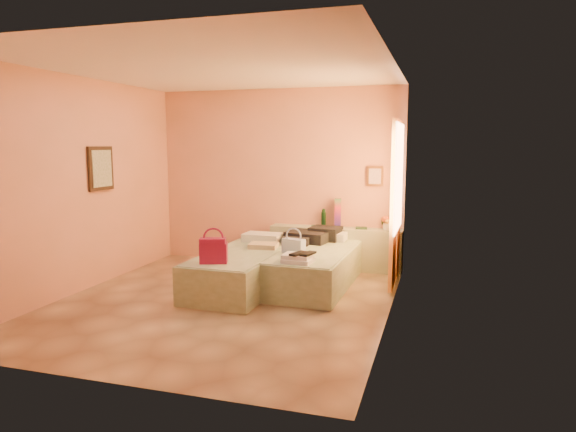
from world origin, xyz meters
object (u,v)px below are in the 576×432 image
object	(u,v)px
green_book	(361,228)
towel_stack	(298,258)
magenta_handbag	(214,250)
blue_handbag	(294,246)
flower_vase	(386,222)
bed_right	(315,268)
headboard_ledge	(335,248)
bed_left	(243,270)
water_bottle	(324,218)

from	to	relation	value
green_book	towel_stack	bearing A→B (deg)	-113.90
magenta_handbag	blue_handbag	world-z (taller)	magenta_handbag
flower_vase	bed_right	bearing A→B (deg)	-127.98
headboard_ledge	towel_stack	world-z (taller)	headboard_ledge
headboard_ledge	magenta_handbag	size ratio (longest dim) A/B	6.24
bed_right	towel_stack	xyz separation A→B (m)	(-0.03, -0.78, 0.30)
green_book	towel_stack	xyz separation A→B (m)	(-0.49, -1.81, -0.11)
bed_left	green_book	xyz separation A→B (m)	(1.36, 1.44, 0.41)
headboard_ledge	flower_vase	bearing A→B (deg)	1.46
towel_stack	headboard_ledge	bearing A→B (deg)	87.15
magenta_handbag	blue_handbag	xyz separation A→B (m)	(0.78, 0.80, -0.06)
flower_vase	green_book	bearing A→B (deg)	-174.97
flower_vase	blue_handbag	distance (m)	1.73
bed_right	towel_stack	bearing A→B (deg)	-90.55
headboard_ledge	flower_vase	distance (m)	0.89
bed_right	magenta_handbag	size ratio (longest dim) A/B	6.08
green_book	towel_stack	world-z (taller)	green_book
flower_vase	magenta_handbag	bearing A→B (deg)	-130.60
headboard_ledge	blue_handbag	xyz separation A→B (m)	(-0.29, -1.34, 0.27)
magenta_handbag	water_bottle	bearing A→B (deg)	49.83
water_bottle	towel_stack	world-z (taller)	water_bottle
flower_vase	towel_stack	distance (m)	2.05
blue_handbag	towel_stack	xyz separation A→B (m)	(0.20, -0.49, -0.05)
headboard_ledge	magenta_handbag	xyz separation A→B (m)	(-1.07, -2.13, 0.33)
green_book	magenta_handbag	bearing A→B (deg)	-133.48
water_bottle	magenta_handbag	size ratio (longest dim) A/B	0.80
blue_handbag	bed_left	bearing A→B (deg)	-153.24
bed_left	water_bottle	world-z (taller)	water_bottle
blue_handbag	headboard_ledge	bearing A→B (deg)	94.30
water_bottle	flower_vase	xyz separation A→B (m)	(0.98, -0.04, -0.01)
bed_right	magenta_handbag	xyz separation A→B (m)	(-1.01, -1.08, 0.40)
headboard_ledge	blue_handbag	bearing A→B (deg)	-102.28
bed_left	blue_handbag	bearing A→B (deg)	11.82
green_book	blue_handbag	distance (m)	1.49
blue_handbag	towel_stack	bearing A→B (deg)	-51.19
headboard_ledge	water_bottle	distance (m)	0.50
headboard_ledge	water_bottle	xyz separation A→B (m)	(-0.21, 0.06, 0.46)
magenta_handbag	towel_stack	xyz separation A→B (m)	(0.98, 0.31, -0.10)
bed_left	bed_right	xyz separation A→B (m)	(0.90, 0.41, 0.00)
headboard_ledge	flower_vase	world-z (taller)	flower_vase
bed_right	water_bottle	xyz separation A→B (m)	(-0.14, 1.11, 0.53)
bed_right	bed_left	bearing A→B (deg)	-154.08
blue_handbag	bed_right	bearing A→B (deg)	67.80
magenta_handbag	towel_stack	distance (m)	1.03
bed_left	blue_handbag	distance (m)	0.76
water_bottle	towel_stack	distance (m)	1.91
flower_vase	bed_left	bearing A→B (deg)	-139.62
magenta_handbag	blue_handbag	bearing A→B (deg)	26.97
magenta_handbag	flower_vase	bearing A→B (deg)	30.76
bed_left	towel_stack	world-z (taller)	towel_stack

